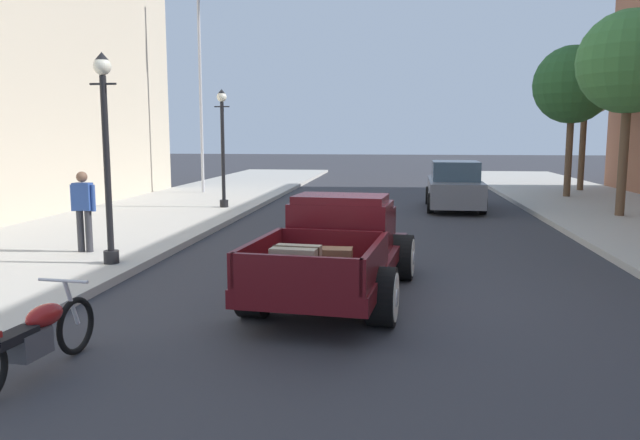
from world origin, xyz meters
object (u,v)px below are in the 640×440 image
(hotrod_truck_maroon, at_px, (340,246))
(flagpole, at_px, (205,54))
(street_lamp_far, at_px, (223,139))
(street_tree_third, at_px, (573,85))
(car_background_grey, at_px, (454,187))
(street_lamp_near, at_px, (106,143))
(pedestrian_sidewalk_left, at_px, (83,207))
(street_tree_farthest, at_px, (586,81))
(motorcycle_parked, at_px, (33,337))
(street_tree_second, at_px, (630,63))

(hotrod_truck_maroon, height_order, flagpole, flagpole)
(street_lamp_far, height_order, street_tree_third, street_tree_third)
(car_background_grey, height_order, street_lamp_near, street_lamp_near)
(pedestrian_sidewalk_left, xyz_separation_m, street_tree_third, (12.92, 13.12, 3.33))
(street_tree_farthest, bearing_deg, car_background_grey, -132.65)
(street_lamp_near, relative_size, street_lamp_far, 1.00)
(car_background_grey, xyz_separation_m, pedestrian_sidewalk_left, (-8.28, -9.57, 0.32))
(motorcycle_parked, xyz_separation_m, car_background_grey, (5.69, 15.48, 0.33))
(pedestrian_sidewalk_left, bearing_deg, street_tree_second, 29.67)
(street_lamp_far, xyz_separation_m, street_tree_second, (12.29, -0.57, 2.21))
(motorcycle_parked, bearing_deg, hotrod_truck_maroon, 53.89)
(car_background_grey, bearing_deg, street_lamp_near, -124.35)
(street_lamp_far, height_order, street_tree_farthest, street_tree_farthest)
(car_background_grey, bearing_deg, pedestrian_sidewalk_left, -130.88)
(street_lamp_near, distance_m, street_lamp_far, 8.95)
(car_background_grey, distance_m, street_tree_farthest, 9.67)
(street_lamp_near, bearing_deg, hotrod_truck_maroon, -12.78)
(street_lamp_near, xyz_separation_m, street_tree_third, (11.87, 14.13, 2.03))
(street_tree_third, bearing_deg, street_lamp_near, -130.02)
(street_lamp_far, xyz_separation_m, street_tree_third, (12.28, 5.19, 2.03))
(street_tree_second, bearing_deg, motorcycle_parked, -127.92)
(car_background_grey, relative_size, street_lamp_far, 1.13)
(street_lamp_far, bearing_deg, motorcycle_parked, -81.96)
(flagpole, relative_size, street_tree_third, 1.59)
(motorcycle_parked, xyz_separation_m, street_tree_farthest, (11.65, 21.94, 4.35))
(hotrod_truck_maroon, bearing_deg, street_tree_second, 51.35)
(pedestrian_sidewalk_left, relative_size, street_tree_farthest, 0.27)
(car_background_grey, xyz_separation_m, street_tree_farthest, (5.96, 6.46, 4.03))
(car_background_grey, height_order, pedestrian_sidewalk_left, pedestrian_sidewalk_left)
(street_tree_third, bearing_deg, street_tree_second, -89.91)
(hotrod_truck_maroon, bearing_deg, street_tree_farthest, 63.99)
(street_tree_third, bearing_deg, flagpole, -179.22)
(street_lamp_near, bearing_deg, street_tree_farthest, 52.27)
(street_lamp_near, xyz_separation_m, flagpole, (-2.53, 13.94, 3.39))
(flagpole, xyz_separation_m, street_tree_third, (14.40, 0.20, -1.36))
(motorcycle_parked, relative_size, street_tree_third, 0.37)
(motorcycle_parked, relative_size, pedestrian_sidewalk_left, 1.28)
(street_tree_farthest, bearing_deg, street_lamp_far, -149.22)
(street_tree_second, bearing_deg, flagpole, 158.89)
(motorcycle_parked, distance_m, street_tree_second, 17.33)
(hotrod_truck_maroon, bearing_deg, flagpole, 114.84)
(car_background_grey, xyz_separation_m, street_lamp_near, (-7.23, -10.58, 1.62))
(street_lamp_near, height_order, street_tree_second, street_tree_second)
(hotrod_truck_maroon, xyz_separation_m, car_background_grey, (2.85, 11.57, 0.01))
(street_tree_third, bearing_deg, pedestrian_sidewalk_left, -134.55)
(hotrod_truck_maroon, xyz_separation_m, street_tree_third, (7.48, 15.13, 3.66))
(hotrod_truck_maroon, xyz_separation_m, street_tree_farthest, (8.80, 18.04, 4.04))
(flagpole, bearing_deg, street_tree_third, 0.78)
(street_lamp_far, xyz_separation_m, flagpole, (-2.11, 5.00, 3.39))
(motorcycle_parked, relative_size, street_lamp_near, 0.55)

